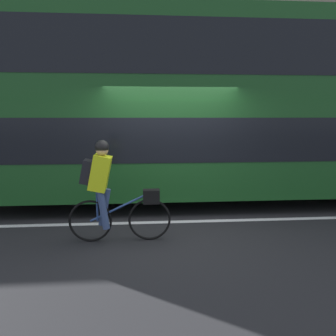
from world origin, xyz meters
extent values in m
plane|color=#232326|center=(0.00, 0.00, 0.00)|extent=(80.00, 80.00, 0.00)
cube|color=silver|center=(0.00, 0.09, 0.00)|extent=(50.00, 0.14, 0.01)
cube|color=gray|center=(0.00, 5.06, 0.08)|extent=(60.00, 2.39, 0.15)
cube|color=gray|center=(0.00, 6.40, 4.47)|extent=(60.00, 0.30, 8.95)
cylinder|color=black|center=(-2.05, 1.52, 0.52)|extent=(1.05, 0.30, 1.05)
cube|color=#194C1E|center=(1.49, 1.52, 1.28)|extent=(11.43, 2.40, 1.93)
cube|color=black|center=(1.49, 1.52, 1.51)|extent=(10.97, 2.42, 0.85)
cube|color=#194C1E|center=(1.49, 1.52, 3.14)|extent=(11.43, 2.31, 1.79)
cube|color=black|center=(1.49, 1.52, 3.23)|extent=(10.97, 2.33, 1.00)
torus|color=black|center=(-0.45, -0.77, 0.34)|extent=(0.68, 0.04, 0.68)
torus|color=black|center=(-1.37, -0.77, 0.34)|extent=(0.68, 0.04, 0.68)
cylinder|color=#2D4C8C|center=(-0.91, -0.77, 0.55)|extent=(0.94, 0.03, 0.46)
cylinder|color=#2D4C8C|center=(-1.26, -0.77, 0.59)|extent=(0.03, 0.03, 0.50)
cube|color=black|center=(-0.42, -0.77, 0.71)|extent=(0.26, 0.16, 0.22)
cube|color=#D8EA19|center=(-1.20, -0.77, 1.10)|extent=(0.37, 0.32, 0.58)
cube|color=black|center=(-1.40, -0.77, 1.12)|extent=(0.21, 0.26, 0.38)
cylinder|color=#384C7A|center=(-1.16, -0.68, 0.54)|extent=(0.21, 0.11, 0.61)
cylinder|color=#384C7A|center=(-1.16, -0.86, 0.54)|extent=(0.19, 0.11, 0.61)
sphere|color=tan|center=(-1.16, -0.77, 1.46)|extent=(0.19, 0.19, 0.19)
sphere|color=black|center=(-1.16, -0.77, 1.50)|extent=(0.21, 0.21, 0.21)
cylinder|color=#262628|center=(-0.80, 4.94, 0.58)|extent=(0.51, 0.51, 0.86)
cylinder|color=#59595B|center=(-3.80, 4.94, 1.26)|extent=(0.07, 0.07, 2.21)
cube|color=white|center=(-3.80, 4.89, 2.13)|extent=(0.36, 0.02, 0.36)
camera|label=1|loc=(-0.55, -5.78, 1.97)|focal=35.00mm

